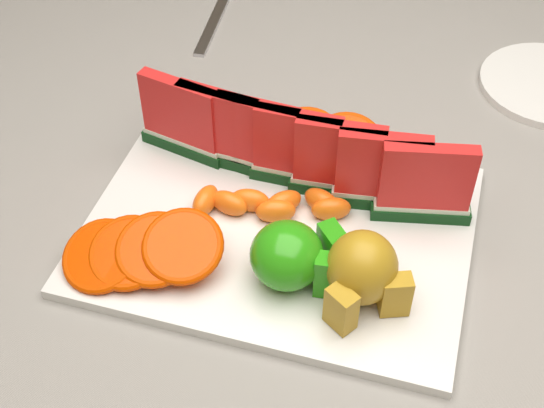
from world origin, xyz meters
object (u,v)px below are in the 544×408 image
Objects in this scene: fork at (216,19)px; pear_cluster at (363,272)px; platter at (279,229)px; apple_cluster at (295,256)px.

pear_cluster is at bearing -55.68° from fork.
pear_cluster is 0.50× the size of fork.
platter is 2.05× the size of fork.
platter is 4.13× the size of pear_cluster.
platter is 3.59× the size of apple_cluster.
apple_cluster is at bearing -62.37° from platter.
platter is at bearing 145.62° from pear_cluster.
pear_cluster reaches higher than platter.
apple_cluster is 0.50m from fork.
fork is at bearing 124.32° from pear_cluster.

